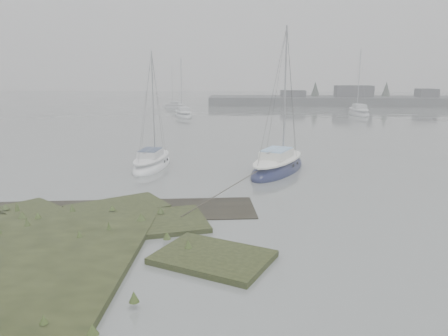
# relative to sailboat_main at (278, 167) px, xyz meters

# --- Properties ---
(ground) EXTENTS (160.00, 160.00, 0.00)m
(ground) POSITION_rel_sailboat_main_xyz_m (-3.55, 18.01, -0.28)
(ground) COLOR slate
(ground) RESTS_ON ground
(far_shoreline) EXTENTS (60.00, 8.00, 4.15)m
(far_shoreline) POSITION_rel_sailboat_main_xyz_m (23.29, 49.91, 0.57)
(far_shoreline) COLOR #4C4F51
(far_shoreline) RESTS_ON ground
(sailboat_main) EXTENTS (4.68, 6.69, 9.05)m
(sailboat_main) POSITION_rel_sailboat_main_xyz_m (0.00, 0.00, 0.00)
(sailboat_main) COLOR #13183B
(sailboat_main) RESTS_ON ground
(sailboat_white) EXTENTS (2.30, 5.52, 7.58)m
(sailboat_white) POSITION_rel_sailboat_main_xyz_m (-7.69, 0.83, -0.05)
(sailboat_white) COLOR white
(sailboat_white) RESTS_ON ground
(sailboat_far_a) EXTENTS (3.64, 6.05, 8.11)m
(sailboat_far_a) POSITION_rel_sailboat_main_xyz_m (-9.61, 30.25, -0.03)
(sailboat_far_a) COLOR silver
(sailboat_far_a) RESTS_ON ground
(sailboat_far_b) EXTENTS (2.26, 6.58, 9.24)m
(sailboat_far_b) POSITION_rel_sailboat_main_xyz_m (13.40, 33.47, 0.01)
(sailboat_far_b) COLOR #ADB0B6
(sailboat_far_b) RESTS_ON ground
(sailboat_far_c) EXTENTS (4.82, 4.16, 6.82)m
(sailboat_far_c) POSITION_rel_sailboat_main_xyz_m (-12.37, 42.26, -0.07)
(sailboat_far_c) COLOR silver
(sailboat_far_c) RESTS_ON ground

